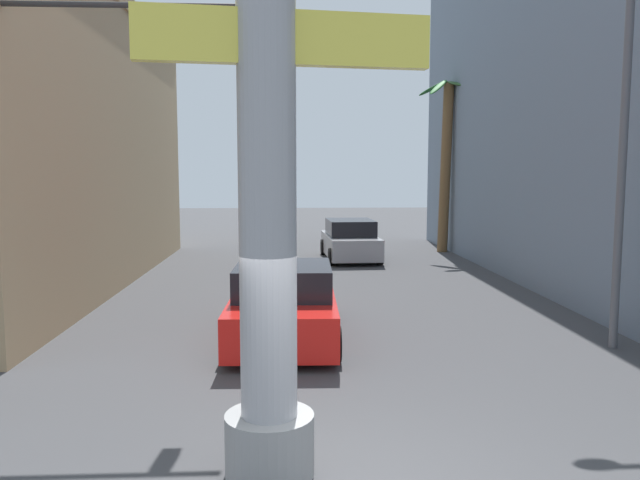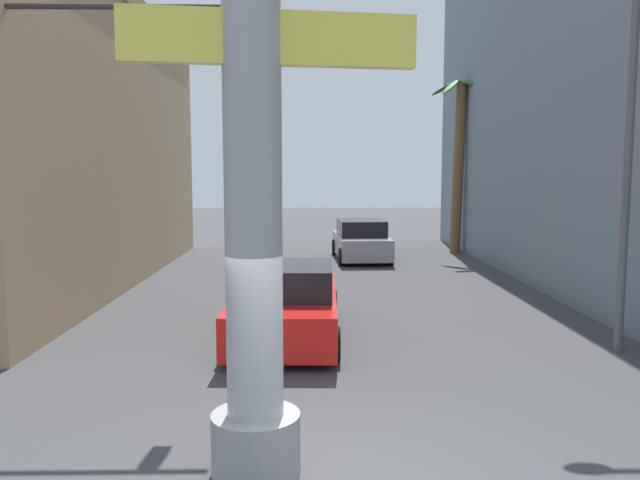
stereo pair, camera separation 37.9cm
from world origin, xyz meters
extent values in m
plane|color=#424244|center=(0.00, 10.00, 0.00)|extent=(87.02, 87.02, 0.00)
cylinder|color=#9E9EA3|center=(-0.81, 0.46, 3.88)|extent=(0.63, 0.63, 7.75)
cylinder|color=gray|center=(-0.81, 0.46, 0.35)|extent=(1.01, 1.01, 0.70)
cube|color=#F2E04C|center=(-0.61, 0.46, 4.81)|extent=(3.14, 0.56, 0.56)
cylinder|color=#59595E|center=(5.73, 5.26, 3.54)|extent=(0.16, 0.16, 7.07)
cylinder|color=#333333|center=(-3.35, 4.87, 6.24)|extent=(4.77, 0.10, 0.10)
cube|color=black|center=(-1.68, 4.87, 5.79)|extent=(0.24, 0.24, 0.70)
sphere|color=red|center=(-1.68, 4.74, 6.01)|extent=(0.14, 0.14, 0.14)
sphere|color=yellow|center=(-1.68, 4.74, 5.79)|extent=(0.14, 0.14, 0.14)
sphere|color=green|center=(-1.68, 4.74, 5.57)|extent=(0.14, 0.14, 0.14)
cylinder|color=black|center=(-1.60, 8.19, 0.32)|extent=(0.24, 0.65, 0.64)
cylinder|color=black|center=(0.34, 8.13, 0.32)|extent=(0.24, 0.65, 0.64)
cylinder|color=black|center=(-1.70, 4.70, 0.32)|extent=(0.24, 0.65, 0.64)
cylinder|color=black|center=(0.25, 4.64, 0.32)|extent=(0.24, 0.65, 0.64)
cube|color=red|center=(-0.68, 6.41, 0.56)|extent=(2.18, 5.04, 0.80)
cube|color=black|center=(-0.69, 6.04, 1.26)|extent=(1.94, 2.15, 0.60)
cylinder|color=black|center=(0.89, 19.29, 0.32)|extent=(0.25, 0.65, 0.64)
cylinder|color=black|center=(2.68, 19.36, 0.32)|extent=(0.25, 0.65, 0.64)
cylinder|color=black|center=(1.02, 16.31, 0.32)|extent=(0.25, 0.65, 0.64)
cylinder|color=black|center=(2.80, 16.39, 0.32)|extent=(0.25, 0.65, 0.64)
cube|color=#99999E|center=(1.85, 17.84, 0.56)|extent=(2.06, 4.33, 0.80)
cube|color=black|center=(1.85, 17.84, 1.26)|extent=(1.83, 2.41, 0.60)
cylinder|color=brown|center=(6.11, 20.00, 3.56)|extent=(0.59, 0.44, 7.12)
ellipsoid|color=#1F6A2D|center=(6.77, 20.18, 7.01)|extent=(1.34, 0.56, 0.45)
ellipsoid|color=#26712D|center=(6.36, 20.69, 6.96)|extent=(0.79, 1.31, 0.61)
ellipsoid|color=#26632D|center=(5.58, 20.45, 6.95)|extent=(1.23, 1.01, 0.64)
ellipsoid|color=#2C752D|center=(5.64, 19.62, 6.90)|extent=(1.10, 1.08, 0.78)
ellipsoid|color=#325B2D|center=(6.36, 19.47, 7.01)|extent=(0.82, 1.34, 0.45)
camera|label=1|loc=(-0.59, -6.29, 3.40)|focal=35.00mm
camera|label=2|loc=(-0.22, -6.31, 3.40)|focal=35.00mm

